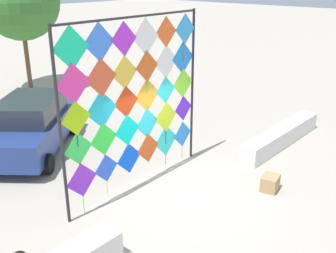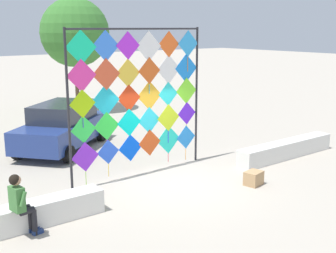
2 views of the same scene
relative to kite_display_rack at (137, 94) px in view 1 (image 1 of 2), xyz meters
The scene contains 6 objects.
ground 2.81m from the kite_display_rack, 78.77° to the right, with size 120.00×120.00×0.00m, color #ADA393.
plaza_ledge_right 5.56m from the kite_display_rack, 17.68° to the right, with size 4.22×0.55×0.55m, color silver.
kite_display_rack is the anchor object (origin of this frame).
parked_car 4.34m from the kite_display_rack, 99.65° to the left, with size 4.46×4.16×1.66m.
cardboard_box_large 4.05m from the kite_display_rack, 53.74° to the right, with size 0.49×0.39×0.39m, color tan.
tree_broadleaf 11.16m from the kite_display_rack, 73.74° to the left, with size 3.49×3.59×5.78m.
Camera 1 is at (-6.69, -5.36, 5.15)m, focal length 42.76 mm.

